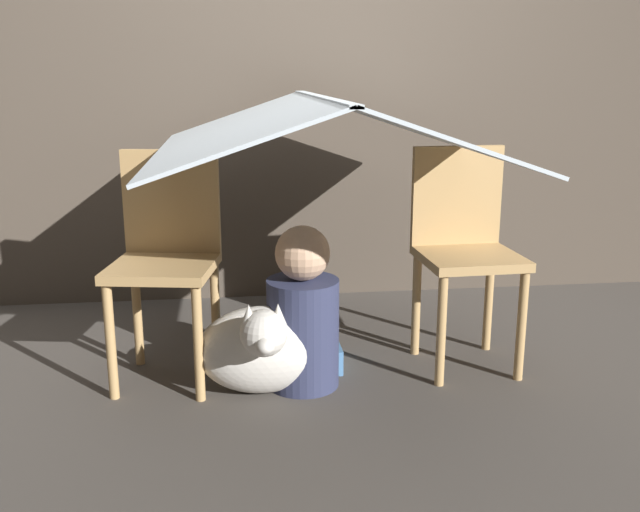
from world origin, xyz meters
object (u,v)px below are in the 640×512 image
Objects in this scene: person_front at (303,316)px; dog at (262,348)px; chair_right at (464,244)px; chair_left at (167,253)px.

dog is (-0.16, -0.07, -0.09)m from person_front.
chair_right reaches higher than dog.
chair_left is 0.52m from dog.
chair_left is at bearing 146.84° from dog.
chair_right is at bearing 13.59° from person_front.
person_front is 0.19m from dog.
chair_left is 1.41× the size of person_front.
chair_left is at bearing 177.68° from chair_right.
person_front is at bearing 23.11° from dog.
chair_right reaches higher than person_front.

